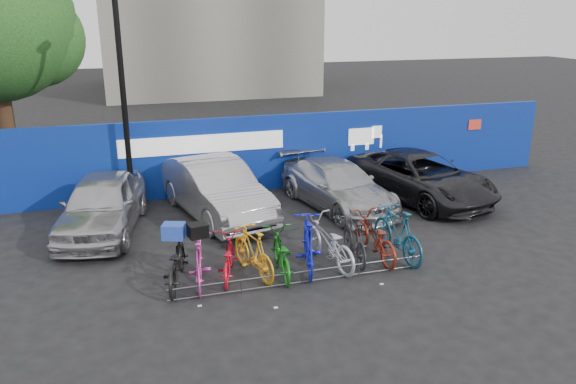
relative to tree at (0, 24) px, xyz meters
name	(u,v)px	position (x,y,z in m)	size (l,w,h in m)	color
ground	(293,272)	(6.77, -10.06, -5.07)	(100.00, 100.00, 0.00)	black
hoarding	(236,155)	(6.78, -4.06, -3.86)	(22.00, 0.18, 2.40)	navy
tree	(0,24)	(0.00, 0.00, 0.00)	(5.40, 5.20, 7.80)	#382314
lamppost	(123,95)	(3.57, -4.66, -1.80)	(0.25, 0.50, 6.11)	black
bike_rack	(302,277)	(6.77, -10.66, -4.91)	(5.60, 0.03, 0.30)	#595B60
car_0	(102,204)	(2.79, -6.33, -4.32)	(1.76, 4.39, 1.49)	#ACABB0
car_1	(215,189)	(5.78, -6.00, -4.28)	(1.66, 4.77, 1.57)	#9F9FA3
car_2	(337,185)	(9.30, -6.30, -4.41)	(1.85, 4.55, 1.32)	#A2A3A7
car_3	(420,177)	(11.96, -6.33, -4.37)	(2.33, 5.04, 1.40)	black
bike_0	(176,261)	(4.26, -9.88, -4.55)	(0.69, 1.97, 1.03)	black
bike_1	(199,261)	(4.73, -10.04, -4.53)	(0.50, 1.79, 1.07)	#DF3FAB
bike_2	(228,258)	(5.36, -9.87, -4.62)	(0.59, 1.70, 0.89)	red
bike_3	(253,252)	(5.91, -9.93, -4.53)	(0.51, 1.79, 1.08)	yellow
bike_4	(281,253)	(6.49, -10.06, -4.59)	(0.64, 1.83, 0.96)	#136A15
bike_5	(308,243)	(7.14, -9.99, -4.46)	(0.57, 2.01, 1.21)	#1118BD
bike_6	(328,242)	(7.63, -9.91, -4.52)	(0.72, 2.07, 1.09)	#B8BAC1
bike_7	(355,240)	(8.29, -9.88, -4.55)	(0.48, 1.71, 1.03)	#2A2A2D
bike_8	(374,237)	(8.78, -9.89, -4.55)	(0.69, 1.98, 1.04)	maroon
bike_9	(397,233)	(9.30, -10.02, -4.46)	(0.57, 2.03, 1.22)	navy
cargo_crate	(174,231)	(4.26, -9.88, -3.88)	(0.44, 0.34, 0.32)	blue
cargo_topcase	(198,230)	(4.73, -10.04, -3.86)	(0.38, 0.34, 0.28)	black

